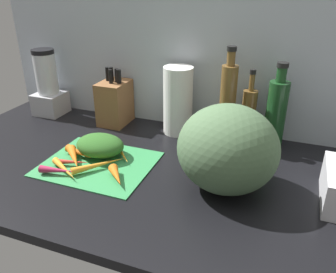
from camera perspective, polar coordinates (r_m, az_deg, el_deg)
The scene contains 19 objects.
ground_plane at distance 113.34cm, azimuth -1.36°, elevation -6.11°, with size 170.00×80.00×3.00cm, color black.
wall_back at distance 135.68cm, azimuth 4.78°, elevation 13.61°, with size 170.00×3.00×60.00cm, color #ADB7C1.
cutting_board at distance 117.40cm, azimuth -11.45°, elevation -4.38°, with size 35.69×29.70×0.80cm, color #338C4C.
carrot_0 at distance 121.50cm, azimuth -14.44°, elevation -2.65°, with size 2.81×2.81×12.07cm, color orange.
carrot_1 at distance 117.37cm, azimuth -15.68°, elevation -4.09°, with size 2.04×2.04×11.26cm, color red.
carrot_2 at distance 113.35cm, azimuth -17.73°, elevation -5.37°, with size 2.51×2.51×11.96cm, color #B2264C.
carrot_3 at distance 113.37cm, azimuth -11.42°, elevation -4.61°, with size 2.38×2.38×17.58cm, color orange.
carrot_4 at distance 105.89cm, azimuth -8.50°, elevation -6.48°, with size 3.09×3.09×10.09cm, color orange.
carrot_5 at distance 113.83cm, azimuth -16.78°, elevation -5.17°, with size 2.24×2.24×14.22cm, color orange.
carrot_6 at distance 118.67cm, azimuth -15.26°, elevation -3.35°, with size 3.25×3.25×12.96cm, color orange.
carrot_7 at distance 120.22cm, azimuth -7.76°, elevation -2.55°, with size 2.03×2.03×16.37cm, color orange.
carrot_greens_pile at distance 120.24cm, azimuth -11.18°, elevation -1.43°, with size 16.98×13.06×7.19cm, color #2D6023.
winter_squash at distance 98.65cm, azimuth 9.83°, elevation -2.07°, with size 28.89×26.92×25.81cm, color #4C6B47.
knife_block at distance 145.03cm, azimuth -8.80°, elevation 5.65°, with size 10.73×14.35×23.35cm.
blender_appliance at distance 161.36cm, azimuth -19.24°, elevation 7.78°, with size 12.29×12.29×28.75cm.
paper_towel_roll at distance 133.26cm, azimuth 1.66°, elevation 5.93°, with size 11.29×11.29×26.36cm, color white.
bottle_0 at distance 125.38cm, azimuth 9.82°, elevation 5.45°, with size 5.82×5.82×35.78cm.
bottle_1 at distance 129.68cm, azimuth 13.15°, elevation 3.48°, with size 5.25×5.25×27.62cm.
bottle_2 at distance 127.29cm, azimuth 17.43°, elevation 3.76°, with size 7.10×7.10×31.05cm.
Camera 1 is at (36.71, -89.02, 58.28)cm, focal length 36.83 mm.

